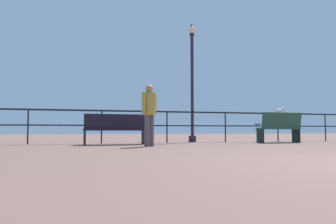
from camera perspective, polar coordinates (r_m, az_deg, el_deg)
The scene contains 6 objects.
pier_railing at distance 10.79m, azimuth 5.20°, elevation -1.34°, with size 19.03×0.05×1.04m.
bench_near_left at distance 9.18m, azimuth -9.37°, elevation -2.76°, with size 1.79×0.67×0.87m.
bench_near_right at distance 11.21m, azimuth 19.42°, elevation -2.38°, with size 1.48×0.60×1.00m.
lamppost_center at distance 11.20m, azimuth 4.34°, elevation 6.06°, with size 0.27×0.27×4.17m.
person_by_bench at distance 8.07m, azimuth -3.38°, elevation 0.19°, with size 0.43×0.33×1.56m.
seagull_on_rail at distance 12.37m, azimuth 19.49°, elevation 0.26°, with size 0.29×0.39×0.20m.
Camera 1 is at (-3.93, -2.76, 0.41)m, focal length 34.02 mm.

